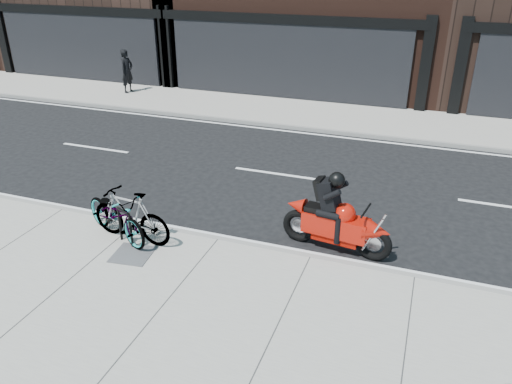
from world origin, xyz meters
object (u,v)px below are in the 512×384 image
at_px(pedestrian, 127,71).
at_px(utility_grate, 132,254).
at_px(bicycle_front, 116,214).
at_px(bike_rack, 125,224).
at_px(bicycle_rear, 131,215).
at_px(motorcycle, 341,221).

relative_size(pedestrian, utility_grate, 2.41).
relative_size(bicycle_front, utility_grate, 2.69).
xyz_separation_m(bike_rack, pedestrian, (-6.90, 10.80, 0.45)).
distance_m(bicycle_rear, motorcycle, 4.31).
xyz_separation_m(bicycle_rear, pedestrian, (-6.95, 10.63, 0.33)).
xyz_separation_m(bike_rack, bicycle_rear, (0.04, 0.17, 0.11)).
xyz_separation_m(bicycle_rear, motorcycle, (4.12, 1.24, 0.01)).
bearing_deg(pedestrian, utility_grate, -140.08).
xyz_separation_m(bike_rack, motorcycle, (4.17, 1.41, 0.12)).
relative_size(bicycle_rear, utility_grate, 2.53).
relative_size(bike_rack, pedestrian, 0.43).
relative_size(bicycle_front, bicycle_rear, 1.06).
bearing_deg(utility_grate, bicycle_rear, 120.09).
bearing_deg(bicycle_rear, pedestrian, -141.41).
relative_size(bike_rack, utility_grate, 1.04).
bearing_deg(bike_rack, bicycle_front, 151.54).
height_order(bike_rack, utility_grate, bike_rack).
relative_size(bicycle_rear, motorcycle, 0.81).
distance_m(bike_rack, motorcycle, 4.40).
height_order(bike_rack, pedestrian, pedestrian).
bearing_deg(pedestrian, bicycle_rear, -139.94).
bearing_deg(bicycle_front, utility_grate, -104.06).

